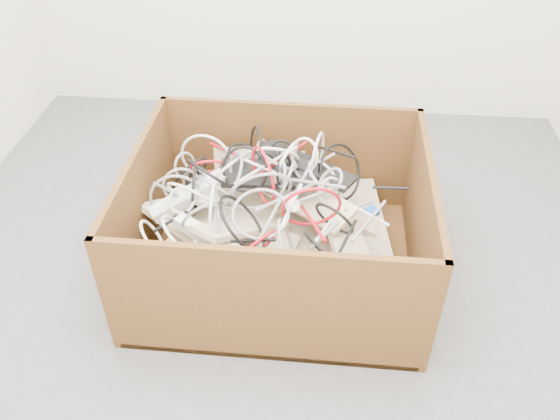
# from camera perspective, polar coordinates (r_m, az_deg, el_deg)

# --- Properties ---
(ground) EXTENTS (3.00, 3.00, 0.00)m
(ground) POSITION_cam_1_polar(r_m,az_deg,el_deg) (2.36, -1.32, -7.68)
(ground) COLOR #4C4C4E
(ground) RESTS_ON ground
(cardboard_box) EXTENTS (1.13, 0.94, 0.54)m
(cardboard_box) POSITION_cam_1_polar(r_m,az_deg,el_deg) (2.35, -0.42, -3.31)
(cardboard_box) COLOR #3D1D0F
(cardboard_box) RESTS_ON ground
(keyboard_pile) EXTENTS (0.99, 0.79, 0.33)m
(keyboard_pile) POSITION_cam_1_polar(r_m,az_deg,el_deg) (2.28, -0.37, 0.15)
(keyboard_pile) COLOR beige
(keyboard_pile) RESTS_ON cardboard_box
(mice_scatter) EXTENTS (0.58, 0.64, 0.20)m
(mice_scatter) POSITION_cam_1_polar(r_m,az_deg,el_deg) (2.19, -0.83, 0.21)
(mice_scatter) COLOR beige
(mice_scatter) RESTS_ON keyboard_pile
(power_strip_left) EXTENTS (0.30, 0.23, 0.13)m
(power_strip_left) POSITION_cam_1_polar(r_m,az_deg,el_deg) (2.28, -9.07, 1.43)
(power_strip_left) COLOR silver
(power_strip_left) RESTS_ON keyboard_pile
(power_strip_right) EXTENTS (0.27, 0.16, 0.09)m
(power_strip_right) POSITION_cam_1_polar(r_m,az_deg,el_deg) (2.11, -7.23, -2.59)
(power_strip_right) COLOR silver
(power_strip_right) RESTS_ON keyboard_pile
(vga_plug) EXTENTS (0.06, 0.06, 0.03)m
(vga_plug) POSITION_cam_1_polar(r_m,az_deg,el_deg) (2.21, 9.13, -0.13)
(vga_plug) COLOR #0C3DBD
(vga_plug) RESTS_ON keyboard_pile
(cable_tangle) EXTENTS (1.05, 0.83, 0.43)m
(cable_tangle) POSITION_cam_1_polar(r_m,az_deg,el_deg) (2.21, -3.06, 2.12)
(cable_tangle) COLOR gray
(cable_tangle) RESTS_ON keyboard_pile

